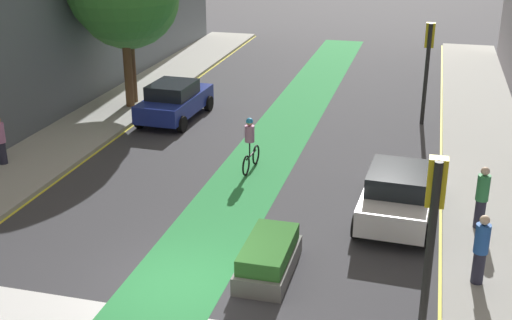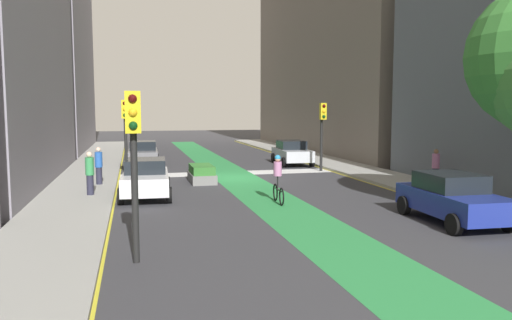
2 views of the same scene
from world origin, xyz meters
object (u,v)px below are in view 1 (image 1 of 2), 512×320
object	(u,v)px
traffic_signal_far_right	(428,54)
median_planter	(268,258)
cyclist_in_lane	(250,143)
pedestrian_sidewalk_right_a	(482,197)
traffic_signal_near_right	(433,220)
pedestrian_sidewalk_right_b	(481,249)
car_white_right_far	(398,193)
pedestrian_sidewalk_left_a	(0,140)
car_blue_left_far	(174,100)

from	to	relation	value
traffic_signal_far_right	median_planter	bearing A→B (deg)	-104.24
cyclist_in_lane	pedestrian_sidewalk_right_a	xyz separation A→B (m)	(7.13, -2.72, 0.08)
cyclist_in_lane	pedestrian_sidewalk_right_a	size ratio (longest dim) A/B	1.06
pedestrian_sidewalk_right_a	traffic_signal_near_right	bearing A→B (deg)	-103.82
cyclist_in_lane	pedestrian_sidewalk_right_b	size ratio (longest dim) A/B	1.08
car_white_right_far	cyclist_in_lane	distance (m)	5.52
traffic_signal_far_right	car_white_right_far	bearing A→B (deg)	-92.86
pedestrian_sidewalk_right_a	median_planter	world-z (taller)	pedestrian_sidewalk_right_a
traffic_signal_near_right	pedestrian_sidewalk_left_a	distance (m)	15.38
pedestrian_sidewalk_left_a	pedestrian_sidewalk_right_b	world-z (taller)	pedestrian_sidewalk_right_b
car_blue_left_far	cyclist_in_lane	world-z (taller)	cyclist_in_lane
pedestrian_sidewalk_right_a	pedestrian_sidewalk_right_b	xyz separation A→B (m)	(-0.17, -2.93, -0.02)
traffic_signal_near_right	car_white_right_far	distance (m)	6.23
pedestrian_sidewalk_right_b	car_white_right_far	bearing A→B (deg)	122.37
pedestrian_sidewalk_right_a	pedestrian_sidewalk_right_b	distance (m)	2.94
cyclist_in_lane	car_blue_left_far	bearing A→B (deg)	133.98
car_white_right_far	pedestrian_sidewalk_right_b	size ratio (longest dim) A/B	2.49
pedestrian_sidewalk_left_a	traffic_signal_near_right	bearing A→B (deg)	-24.81
car_blue_left_far	cyclist_in_lane	size ratio (longest dim) A/B	2.30
car_white_right_far	traffic_signal_far_right	bearing A→B (deg)	87.14
pedestrian_sidewalk_right_b	median_planter	xyz separation A→B (m)	(-4.84, -0.55, -0.63)
traffic_signal_near_right	traffic_signal_far_right	bearing A→B (deg)	91.44
traffic_signal_near_right	median_planter	world-z (taller)	traffic_signal_near_right
traffic_signal_near_right	pedestrian_sidewalk_right_a	world-z (taller)	traffic_signal_near_right
pedestrian_sidewalk_right_a	pedestrian_sidewalk_right_b	size ratio (longest dim) A/B	1.02
car_white_right_far	car_blue_left_far	xyz separation A→B (m)	(-9.38, 7.06, 0.00)
traffic_signal_near_right	traffic_signal_far_right	world-z (taller)	traffic_signal_near_right
traffic_signal_near_right	median_planter	distance (m)	4.86
car_blue_left_far	median_planter	bearing A→B (deg)	-58.70
car_white_right_far	median_planter	world-z (taller)	car_white_right_far
traffic_signal_near_right	car_blue_left_far	distance (m)	16.56
traffic_signal_near_right	pedestrian_sidewalk_right_b	distance (m)	3.42
pedestrian_sidewalk_left_a	pedestrian_sidewalk_right_b	bearing A→B (deg)	-14.13
cyclist_in_lane	pedestrian_sidewalk_right_a	distance (m)	7.63
car_white_right_far	pedestrian_sidewalk_right_b	distance (m)	3.79
traffic_signal_near_right	car_blue_left_far	bearing A→B (deg)	128.41
cyclist_in_lane	pedestrian_sidewalk_right_a	bearing A→B (deg)	-20.88
pedestrian_sidewalk_right_a	pedestrian_sidewalk_left_a	size ratio (longest dim) A/B	1.07
traffic_signal_far_right	car_white_right_far	distance (m)	9.35
median_planter	pedestrian_sidewalk_right_a	bearing A→B (deg)	34.82
pedestrian_sidewalk_right_a	median_planter	bearing A→B (deg)	-145.18
traffic_signal_near_right	traffic_signal_far_right	size ratio (longest dim) A/B	1.02
pedestrian_sidewalk_right_a	median_planter	size ratio (longest dim) A/B	0.70
median_planter	traffic_signal_near_right	bearing A→B (deg)	-29.65
car_white_right_far	pedestrian_sidewalk_right_a	distance (m)	2.22
traffic_signal_near_right	car_white_right_far	bearing A→B (deg)	98.12
cyclist_in_lane	median_planter	xyz separation A→B (m)	(2.13, -6.20, -0.57)
traffic_signal_near_right	pedestrian_sidewalk_left_a	bearing A→B (deg)	155.19
pedestrian_sidewalk_left_a	cyclist_in_lane	bearing A→B (deg)	12.98
cyclist_in_lane	median_planter	distance (m)	6.58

